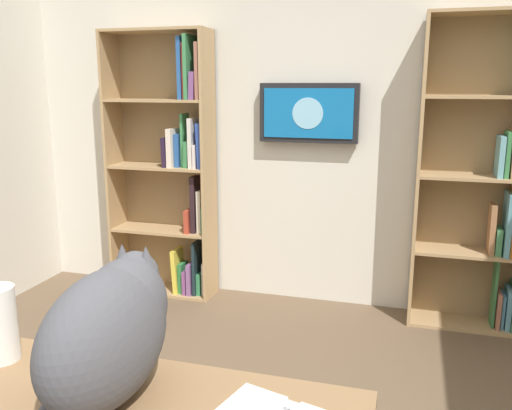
{
  "coord_description": "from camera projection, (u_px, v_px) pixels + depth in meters",
  "views": [
    {
      "loc": [
        -0.68,
        1.64,
        1.6
      ],
      "look_at": [
        0.09,
        -1.04,
        0.98
      ],
      "focal_mm": 37.8,
      "sensor_mm": 36.0,
      "label": 1
    }
  ],
  "objects": [
    {
      "name": "wall_back",
      "position": [
        315.0,
        121.0,
        3.86
      ],
      "size": [
        4.52,
        0.06,
        2.7
      ],
      "primitive_type": "cube",
      "color": "silver",
      "rests_on": "ground"
    },
    {
      "name": "bookshelf_left",
      "position": [
        501.0,
        186.0,
        3.45
      ],
      "size": [
        0.82,
        0.28,
        2.05
      ],
      "color": "tan",
      "rests_on": "ground"
    },
    {
      "name": "bookshelf_right",
      "position": [
        173.0,
        167.0,
        4.07
      ],
      "size": [
        0.8,
        0.28,
        1.99
      ],
      "color": "tan",
      "rests_on": "ground"
    },
    {
      "name": "wall_mounted_tv",
      "position": [
        309.0,
        113.0,
        3.78
      ],
      "size": [
        0.7,
        0.07,
        0.41
      ],
      "color": "black"
    },
    {
      "name": "cat",
      "position": [
        112.0,
        327.0,
        1.5
      ],
      "size": [
        0.3,
        0.64,
        0.4
      ],
      "color": "#4C4C51",
      "rests_on": "desk"
    }
  ]
}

